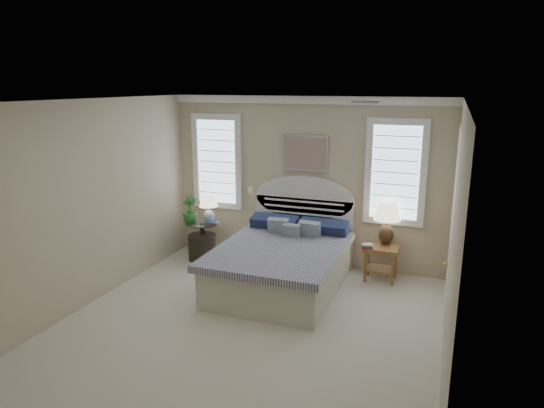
{
  "coord_description": "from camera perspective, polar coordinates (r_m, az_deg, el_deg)",
  "views": [
    {
      "loc": [
        2.16,
        -4.81,
        2.88
      ],
      "look_at": [
        -0.01,
        1.0,
        1.34
      ],
      "focal_mm": 32.0,
      "sensor_mm": 36.0,
      "label": 1
    }
  ],
  "objects": [
    {
      "name": "floor_pot",
      "position": [
        8.24,
        -8.18,
        -5.05
      ],
      "size": [
        0.58,
        0.58,
        0.43
      ],
      "primitive_type": "cylinder",
      "rotation": [
        0.0,
        0.0,
        -0.26
      ],
      "color": "black",
      "rests_on": "floor"
    },
    {
      "name": "lamp_right",
      "position": [
        7.42,
        13.4,
        -1.64
      ],
      "size": [
        0.43,
        0.43,
        0.66
      ],
      "rotation": [
        0.0,
        0.0,
        0.06
      ],
      "color": "black",
      "rests_on": "nightstand_right"
    },
    {
      "name": "window_left",
      "position": [
        8.29,
        -6.42,
        4.99
      ],
      "size": [
        0.9,
        0.06,
        1.6
      ],
      "primitive_type": "cube",
      "color": "#ABC6D9",
      "rests_on": "wall_back"
    },
    {
      "name": "lamp_left",
      "position": [
        8.04,
        -7.48,
        -0.16
      ],
      "size": [
        0.35,
        0.35,
        0.5
      ],
      "rotation": [
        0.0,
        0.0,
        -0.16
      ],
      "color": "silver",
      "rests_on": "side_table_left"
    },
    {
      "name": "hvac_vent",
      "position": [
        5.7,
        10.99,
        11.69
      ],
      "size": [
        0.3,
        0.2,
        0.02
      ],
      "primitive_type": "cube",
      "color": "#B2B2B2",
      "rests_on": "ceiling"
    },
    {
      "name": "switch_plate",
      "position": [
        8.12,
        -2.54,
        1.65
      ],
      "size": [
        0.08,
        0.01,
        0.12
      ],
      "primitive_type": "cube",
      "color": "white",
      "rests_on": "wall_back"
    },
    {
      "name": "painting",
      "position": [
        7.66,
        3.92,
        5.98
      ],
      "size": [
        0.74,
        0.04,
        0.58
      ],
      "primitive_type": "cube",
      "color": "silver",
      "rests_on": "wall_back"
    },
    {
      "name": "closet_door",
      "position": [
        6.25,
        20.34,
        -2.55
      ],
      "size": [
        0.02,
        1.8,
        2.4
      ],
      "primitive_type": "cube",
      "color": "white",
      "rests_on": "floor"
    },
    {
      "name": "window_right",
      "position": [
        7.45,
        14.33,
        3.62
      ],
      "size": [
        0.9,
        0.06,
        1.6
      ],
      "primitive_type": "cube",
      "color": "#ABC6D9",
      "rests_on": "wall_back"
    },
    {
      "name": "wall_back",
      "position": [
        7.78,
        3.95,
        2.59
      ],
      "size": [
        4.5,
        0.02,
        2.7
      ],
      "primitive_type": "cube",
      "color": "#C2B491",
      "rests_on": "floor"
    },
    {
      "name": "side_table_left",
      "position": [
        8.24,
        -8.17,
        -3.81
      ],
      "size": [
        0.56,
        0.56,
        0.63
      ],
      "color": "black",
      "rests_on": "floor"
    },
    {
      "name": "wall_right",
      "position": [
        5.05,
        20.54,
        -4.6
      ],
      "size": [
        0.02,
        5.0,
        2.7
      ],
      "primitive_type": "cube",
      "color": "#C2B491",
      "rests_on": "floor"
    },
    {
      "name": "ceiling",
      "position": [
        5.28,
        -3.77,
        11.97
      ],
      "size": [
        4.5,
        5.0,
        0.01
      ],
      "primitive_type": "cube",
      "color": "silver",
      "rests_on": "wall_back"
    },
    {
      "name": "floor",
      "position": [
        6.01,
        -3.35,
        -14.69
      ],
      "size": [
        4.5,
        5.0,
        0.01
      ],
      "primitive_type": "cube",
      "color": "beige",
      "rests_on": "ground"
    },
    {
      "name": "nightstand_right",
      "position": [
        7.45,
        12.71,
        -5.97
      ],
      "size": [
        0.5,
        0.4,
        0.53
      ],
      "color": "#9B6432",
      "rests_on": "floor"
    },
    {
      "name": "books_right",
      "position": [
        7.28,
        11.13,
        -4.9
      ],
      "size": [
        0.18,
        0.15,
        0.07
      ],
      "rotation": [
        0.0,
        0.0,
        0.21
      ],
      "color": "maroon",
      "rests_on": "nightstand_right"
    },
    {
      "name": "bed",
      "position": [
        7.09,
        1.39,
        -6.65
      ],
      "size": [
        1.72,
        2.28,
        1.47
      ],
      "color": "#B7B2A0",
      "rests_on": "floor"
    },
    {
      "name": "wall_left",
      "position": [
        6.71,
        -21.4,
        -0.21
      ],
      "size": [
        0.02,
        5.0,
        2.7
      ],
      "primitive_type": "cube",
      "color": "#C2B491",
      "rests_on": "floor"
    },
    {
      "name": "crown_molding",
      "position": [
        7.59,
        4.03,
        12.12
      ],
      "size": [
        4.5,
        0.08,
        0.12
      ],
      "primitive_type": "cube",
      "color": "white",
      "rests_on": "wall_back"
    },
    {
      "name": "potted_plant",
      "position": [
        8.1,
        -9.64,
        -0.73
      ],
      "size": [
        0.25,
        0.25,
        0.45
      ],
      "primitive_type": "imported",
      "rotation": [
        0.0,
        0.0,
        0.01
      ],
      "color": "#407C31",
      "rests_on": "side_table_left"
    },
    {
      "name": "books_left",
      "position": [
        7.99,
        -7.12,
        -2.31
      ],
      "size": [
        0.22,
        0.18,
        0.05
      ],
      "rotation": [
        0.0,
        0.0,
        0.28
      ],
      "color": "maroon",
      "rests_on": "side_table_left"
    }
  ]
}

